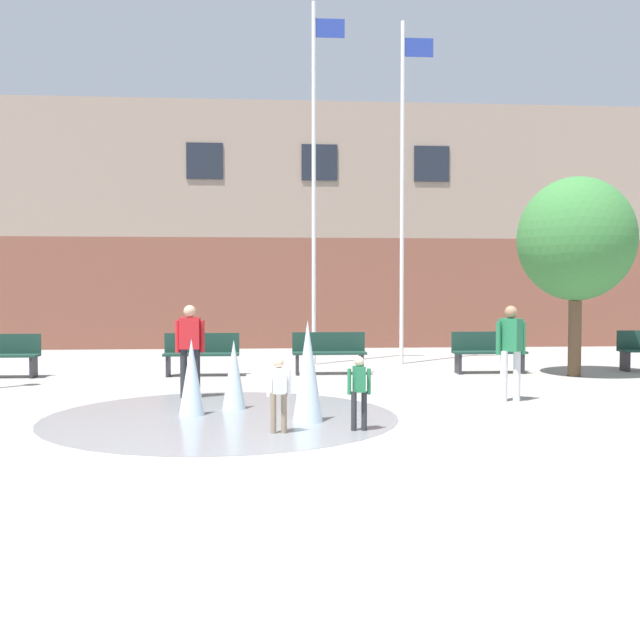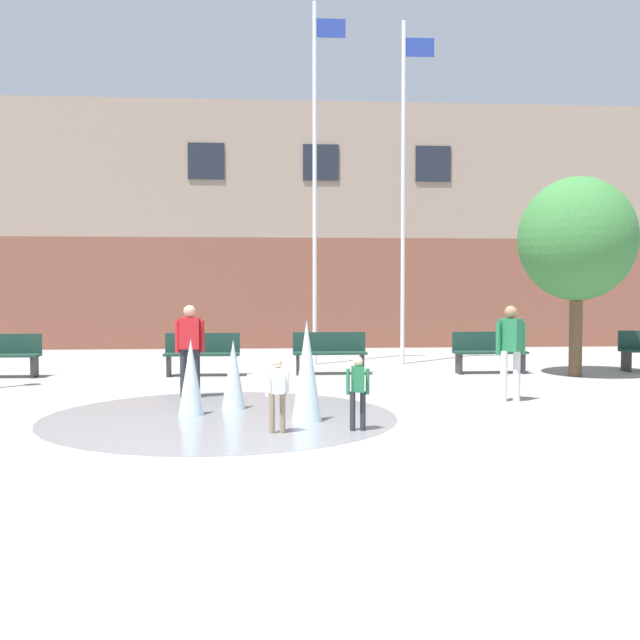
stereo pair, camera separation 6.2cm
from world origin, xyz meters
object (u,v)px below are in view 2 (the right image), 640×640
park_bench_under_right_flagpole (489,351)px  adult_watching (190,344)px  park_bench_center (330,352)px  flagpole_right (404,184)px  park_bench_far_left (1,355)px  child_with_pink_shirt (277,389)px  child_in_fountain (358,387)px  adult_near_bench (511,345)px  flagpole_left (316,174)px  park_bench_left_of_flagpoles (202,353)px  street_tree_near_building (577,240)px

park_bench_under_right_flagpole → adult_watching: (-6.21, -3.27, 0.45)m
park_bench_center → flagpole_right: (2.01, 2.06, 3.95)m
park_bench_far_left → park_bench_center: bearing=0.9°
park_bench_under_right_flagpole → flagpole_right: 4.74m
park_bench_center → child_with_pink_shirt: size_ratio=1.62×
child_in_fountain → adult_watching: bearing=30.4°
park_bench_far_left → adult_near_bench: adult_near_bench is taller
adult_near_bench → flagpole_left: (-2.83, 6.19, 3.71)m
flagpole_left → flagpole_right: flagpole_left is taller
park_bench_center → park_bench_under_right_flagpole: bearing=-1.1°
park_bench_under_right_flagpole → flagpole_right: size_ratio=0.19×
child_in_fountain → adult_near_bench: size_ratio=0.62×
park_bench_far_left → child_with_pink_shirt: size_ratio=1.62×
child_with_pink_shirt → park_bench_left_of_flagpoles: bearing=-2.8°
park_bench_left_of_flagpoles → flagpole_right: flagpole_right is taller
park_bench_left_of_flagpoles → flagpole_left: 5.35m
adult_watching → adult_near_bench: 5.40m
child_with_pink_shirt → child_in_fountain: same height
park_bench_far_left → adult_watching: adult_watching is taller
park_bench_left_of_flagpoles → street_tree_near_building: 8.32m
flagpole_right → park_bench_under_right_flagpole: bearing=-54.4°
park_bench_left_of_flagpoles → adult_near_bench: size_ratio=1.01×
park_bench_left_of_flagpoles → child_in_fountain: size_ratio=1.62×
adult_near_bench → flagpole_left: 7.74m
park_bench_under_right_flagpole → child_with_pink_shirt: 8.06m
child_in_fountain → flagpole_right: size_ratio=0.12×
adult_near_bench → adult_watching: bearing=41.0°
flagpole_left → flagpole_right: 2.19m
park_bench_under_right_flagpole → flagpole_left: flagpole_left is taller
park_bench_far_left → park_bench_center: (6.94, 0.11, 0.00)m
child_in_fountain → flagpole_left: 9.45m
park_bench_center → adult_watching: 4.30m
park_bench_center → flagpole_right: size_ratio=0.19×
park_bench_far_left → park_bench_left_of_flagpoles: 4.19m
adult_watching → street_tree_near_building: size_ratio=0.38×
flagpole_right → park_bench_left_of_flagpoles: bearing=-155.5°
child_with_pink_shirt → street_tree_near_building: (6.41, 5.78, 2.32)m
adult_watching → adult_near_bench: same height
flagpole_right → adult_watching: bearing=-131.0°
park_bench_far_left → park_bench_left_of_flagpoles: same height
park_bench_under_right_flagpole → child_in_fountain: child_in_fountain is taller
park_bench_left_of_flagpoles → flagpole_left: flagpole_left is taller
park_bench_center → flagpole_right: flagpole_right is taller
flagpole_left → street_tree_near_building: size_ratio=2.08×
park_bench_far_left → child_in_fountain: child_in_fountain is taller
adult_watching → child_in_fountain: size_ratio=1.61×
child_with_pink_shirt → child_in_fountain: bearing=-100.8°
park_bench_far_left → park_bench_under_right_flagpole: (10.48, 0.04, 0.00)m
adult_watching → child_in_fountain: (2.51, -3.14, -0.35)m
child_in_fountain → flagpole_right: (2.18, 8.53, 3.85)m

